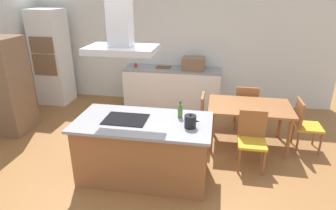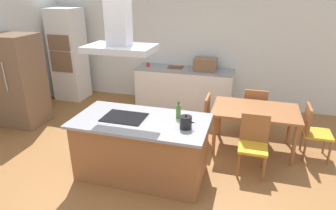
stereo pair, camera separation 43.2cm
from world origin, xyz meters
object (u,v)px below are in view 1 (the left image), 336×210
(dining_table, at_px, (249,110))
(cutting_board, at_px, (163,67))
(wall_oven_stack, at_px, (52,57))
(chair_facing_island, at_px, (252,136))
(countertop_microwave, at_px, (194,63))
(chair_at_right_end, at_px, (304,122))
(range_hood, at_px, (121,33))
(cooktop, at_px, (126,119))
(chair_facing_back_wall, at_px, (246,104))
(olive_oil_bottle, at_px, (180,111))
(coffee_mug_red, at_px, (136,65))
(refrigerator, at_px, (3,86))
(tea_kettle, at_px, (190,121))
(chair_at_left_end, at_px, (196,115))

(dining_table, bearing_deg, cutting_board, 137.26)
(wall_oven_stack, xyz_separation_m, chair_facing_island, (4.47, -2.08, -0.59))
(countertop_microwave, distance_m, chair_at_right_end, 2.68)
(cutting_board, bearing_deg, range_hood, -89.64)
(cooktop, distance_m, dining_table, 2.21)
(countertop_microwave, xyz_separation_m, chair_at_right_end, (2.04, -1.64, -0.53))
(dining_table, bearing_deg, chair_facing_back_wall, 90.00)
(chair_facing_island, height_order, chair_at_right_end, same)
(olive_oil_bottle, relative_size, coffee_mug_red, 2.73)
(refrigerator, distance_m, chair_facing_back_wall, 4.65)
(coffee_mug_red, distance_m, chair_at_right_end, 3.79)
(cutting_board, height_order, chair_facing_island, cutting_board)
(cooktop, xyz_separation_m, chair_facing_back_wall, (1.82, 1.90, -0.40))
(tea_kettle, bearing_deg, chair_at_right_end, 36.13)
(cutting_board, bearing_deg, olive_oil_bottle, -74.38)
(refrigerator, distance_m, chair_at_left_end, 3.66)
(refrigerator, relative_size, chair_at_left_end, 2.04)
(chair_facing_island, bearing_deg, refrigerator, 174.23)
(chair_at_right_end, bearing_deg, dining_table, 180.00)
(cooktop, bearing_deg, chair_facing_back_wall, 46.30)
(coffee_mug_red, relative_size, refrigerator, 0.05)
(countertop_microwave, bearing_deg, coffee_mug_red, -179.17)
(cooktop, height_order, range_hood, range_hood)
(countertop_microwave, height_order, chair_at_left_end, countertop_microwave)
(countertop_microwave, relative_size, dining_table, 0.36)
(countertop_microwave, xyz_separation_m, refrigerator, (-3.42, -1.85, -0.13))
(refrigerator, distance_m, range_hood, 3.15)
(olive_oil_bottle, distance_m, wall_oven_stack, 4.18)
(olive_oil_bottle, bearing_deg, dining_table, 43.92)
(coffee_mug_red, height_order, dining_table, coffee_mug_red)
(olive_oil_bottle, bearing_deg, wall_oven_stack, 144.26)
(dining_table, height_order, chair_facing_island, chair_facing_island)
(cooktop, height_order, wall_oven_stack, wall_oven_stack)
(tea_kettle, distance_m, chair_at_right_end, 2.29)
(coffee_mug_red, distance_m, range_hood, 3.16)
(olive_oil_bottle, xyz_separation_m, chair_facing_back_wall, (1.07, 1.70, -0.50))
(olive_oil_bottle, bearing_deg, chair_facing_island, 18.90)
(wall_oven_stack, distance_m, chair_at_left_end, 3.87)
(cutting_board, relative_size, chair_facing_back_wall, 0.38)
(olive_oil_bottle, xyz_separation_m, cutting_board, (-0.76, 2.73, -0.09))
(wall_oven_stack, bearing_deg, refrigerator, -92.83)
(dining_table, xyz_separation_m, chair_at_right_end, (0.92, 0.00, -0.16))
(tea_kettle, relative_size, range_hood, 0.23)
(cooktop, height_order, countertop_microwave, countertop_microwave)
(wall_oven_stack, xyz_separation_m, dining_table, (4.47, -1.41, -0.43))
(wall_oven_stack, bearing_deg, range_hood, -44.94)
(cutting_board, xyz_separation_m, wall_oven_stack, (-2.63, -0.28, 0.19))
(cutting_board, relative_size, dining_table, 0.24)
(cooktop, distance_m, tea_kettle, 0.93)
(refrigerator, height_order, range_hood, range_hood)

